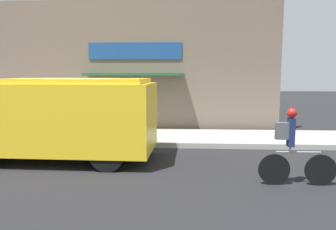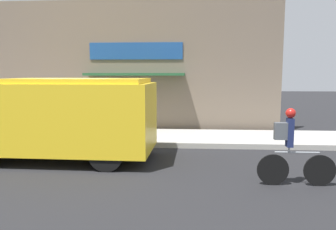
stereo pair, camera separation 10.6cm
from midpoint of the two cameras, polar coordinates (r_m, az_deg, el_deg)
ground_plane at (r=11.11m, az=-14.89°, el=-5.38°), size 70.00×70.00×0.00m
sidewalk at (r=12.33m, az=-12.93°, el=-3.67°), size 28.00×2.65×0.17m
storefront at (r=13.72m, az=-11.02°, el=8.19°), size 14.39×0.95×5.28m
school_bus at (r=9.36m, az=-17.07°, el=-0.45°), size 5.29×2.71×2.25m
cyclist at (r=7.44m, az=21.10°, el=-5.51°), size 1.65×0.21×1.66m
trash_bin at (r=13.39m, az=-15.13°, el=-0.68°), size 0.59×0.59×0.84m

